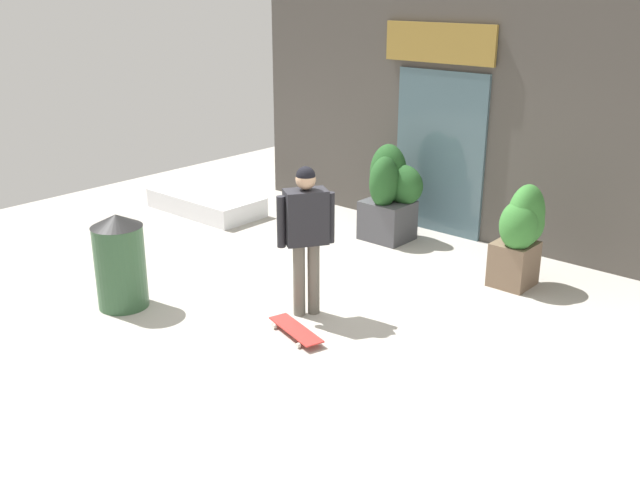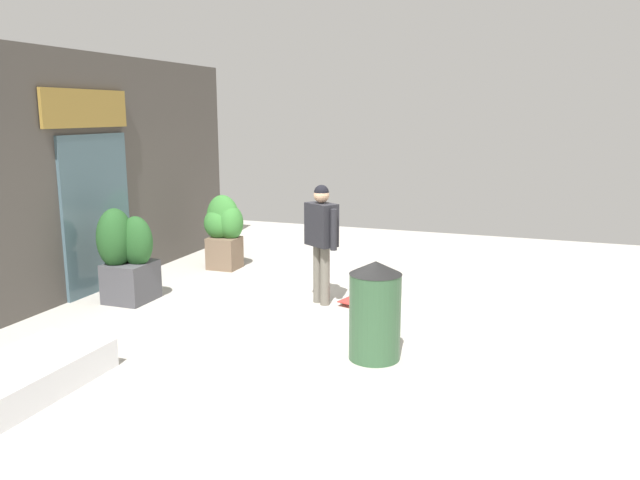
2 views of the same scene
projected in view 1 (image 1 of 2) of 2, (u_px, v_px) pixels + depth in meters
ground_plane at (306, 299)px, 8.20m from camera, size 12.00×12.00×0.00m
building_facade at (460, 114)px, 9.89m from camera, size 7.00×0.31×3.43m
skateboarder at (306, 226)px, 7.52m from camera, size 0.46×0.54×1.65m
skateboard at (296, 330)px, 7.34m from camera, size 0.80×0.42×0.08m
planter_box_left at (521, 231)px, 8.36m from camera, size 0.51×0.68×1.24m
planter_box_right at (390, 192)px, 9.95m from camera, size 0.82×0.73×1.32m
trash_bin at (120, 261)px, 7.86m from camera, size 0.56×0.56×1.07m
snow_ledge at (206, 202)px, 11.31m from camera, size 1.85×0.90×0.30m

